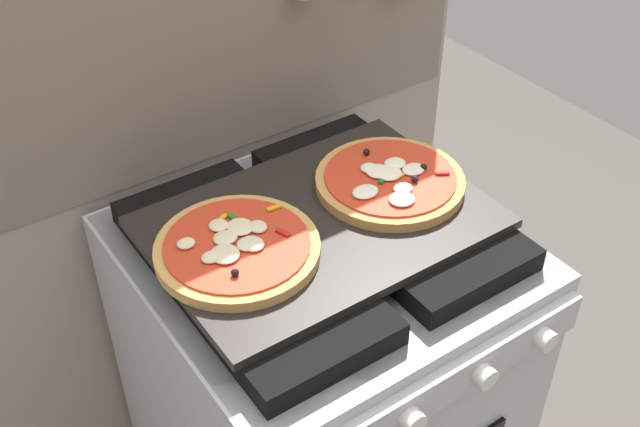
{
  "coord_description": "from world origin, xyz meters",
  "views": [
    {
      "loc": [
        -0.56,
        -0.82,
        1.71
      ],
      "look_at": [
        0.0,
        0.0,
        0.93
      ],
      "focal_mm": 43.77,
      "sensor_mm": 36.0,
      "label": 1
    }
  ],
  "objects_px": {
    "baking_tray": "(320,222)",
    "pizza_right": "(390,181)",
    "stove": "(320,401)",
    "pizza_left": "(237,248)"
  },
  "relations": [
    {
      "from": "baking_tray",
      "to": "pizza_right",
      "type": "distance_m",
      "value": 0.15
    },
    {
      "from": "stove",
      "to": "pizza_right",
      "type": "height_order",
      "value": "pizza_right"
    },
    {
      "from": "pizza_left",
      "to": "pizza_right",
      "type": "distance_m",
      "value": 0.3
    },
    {
      "from": "pizza_left",
      "to": "stove",
      "type": "bearing_deg",
      "value": -0.9
    },
    {
      "from": "stove",
      "to": "pizza_left",
      "type": "xyz_separation_m",
      "value": [
        -0.15,
        0.0,
        0.48
      ]
    },
    {
      "from": "stove",
      "to": "pizza_right",
      "type": "xyz_separation_m",
      "value": [
        0.15,
        0.01,
        0.48
      ]
    },
    {
      "from": "baking_tray",
      "to": "pizza_right",
      "type": "relative_size",
      "value": 2.11
    },
    {
      "from": "stove",
      "to": "pizza_left",
      "type": "height_order",
      "value": "pizza_left"
    },
    {
      "from": "stove",
      "to": "pizza_right",
      "type": "relative_size",
      "value": 3.51
    },
    {
      "from": "baking_tray",
      "to": "pizza_left",
      "type": "height_order",
      "value": "pizza_left"
    }
  ]
}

